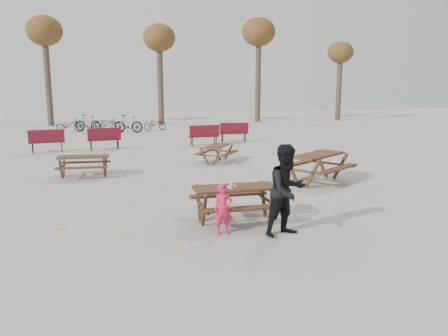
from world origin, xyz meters
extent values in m
plane|color=gray|center=(0.00, 0.00, 0.00)|extent=(80.00, 80.00, 0.00)
cube|color=#3C2416|center=(0.00, 0.00, 0.75)|extent=(1.80, 0.70, 0.05)
cube|color=#3C2416|center=(0.00, -0.60, 0.45)|extent=(1.80, 0.25, 0.05)
cube|color=#3C2416|center=(0.00, 0.60, 0.45)|extent=(1.80, 0.25, 0.05)
cylinder|color=#3C2416|center=(-0.75, -0.30, 0.36)|extent=(0.08, 0.08, 0.73)
cylinder|color=#3C2416|center=(-0.75, 0.30, 0.36)|extent=(0.08, 0.08, 0.73)
cylinder|color=#3C2416|center=(0.75, -0.30, 0.36)|extent=(0.08, 0.08, 0.73)
cylinder|color=#3C2416|center=(0.75, 0.30, 0.36)|extent=(0.08, 0.08, 0.73)
cube|color=white|center=(-0.09, -0.07, 0.79)|extent=(0.18, 0.11, 0.03)
ellipsoid|color=tan|center=(-0.09, -0.07, 0.83)|extent=(0.14, 0.06, 0.05)
cylinder|color=silver|center=(-0.12, -0.16, 0.85)|extent=(0.06, 0.06, 0.15)
cylinder|color=orange|center=(-0.12, -0.16, 0.83)|extent=(0.07, 0.07, 0.05)
cylinder|color=white|center=(-0.12, -0.16, 0.94)|extent=(0.03, 0.03, 0.02)
imported|color=#DF1B51|center=(-0.46, -0.74, 0.51)|extent=(0.37, 0.25, 1.02)
imported|color=black|center=(0.74, -1.11, 0.91)|extent=(1.05, 0.92, 1.82)
imported|color=black|center=(-5.27, 20.46, 0.43)|extent=(1.66, 0.66, 0.86)
imported|color=black|center=(-4.14, 20.62, 0.53)|extent=(1.82, 1.17, 1.06)
imported|color=black|center=(-2.96, 20.33, 0.46)|extent=(1.85, 0.90, 0.93)
imported|color=black|center=(-1.63, 19.19, 0.55)|extent=(1.91, 1.15, 1.11)
imported|color=black|center=(0.13, 20.35, 0.42)|extent=(1.68, 1.03, 0.83)
cylinder|color=#382B21|center=(-7.00, 25.50, 3.15)|extent=(0.44, 0.44, 6.30)
ellipsoid|color=brown|center=(-7.00, 25.50, 6.75)|extent=(2.52, 2.52, 2.14)
cylinder|color=#382B21|center=(1.00, 24.50, 2.97)|extent=(0.44, 0.44, 5.95)
ellipsoid|color=brown|center=(1.00, 24.50, 6.38)|extent=(2.38, 2.38, 2.02)
cylinder|color=#382B21|center=(9.00, 25.50, 3.32)|extent=(0.44, 0.44, 6.65)
ellipsoid|color=brown|center=(9.00, 25.50, 7.12)|extent=(2.66, 2.66, 2.26)
cylinder|color=#382B21|center=(16.00, 25.00, 2.62)|extent=(0.44, 0.44, 5.25)
ellipsoid|color=brown|center=(16.00, 25.00, 5.62)|extent=(2.10, 2.10, 1.79)
camera|label=1|loc=(-2.47, -8.83, 2.92)|focal=35.00mm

